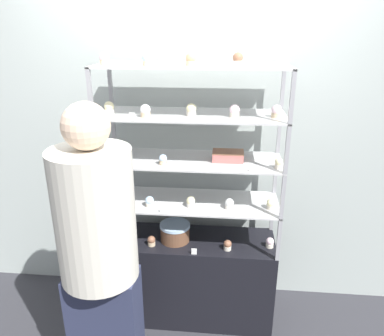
{
  "coord_description": "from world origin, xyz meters",
  "views": [
    {
      "loc": [
        0.22,
        -2.32,
        2.08
      ],
      "look_at": [
        0.0,
        0.0,
        1.2
      ],
      "focal_mm": 35.0,
      "sensor_mm": 36.0,
      "label": 1
    }
  ],
  "objects": [
    {
      "name": "customer_figure",
      "position": [
        -0.43,
        -0.68,
        0.94
      ],
      "size": [
        0.41,
        0.41,
        1.76
      ],
      "color": "#282D47",
      "rests_on": "ground_plane"
    },
    {
      "name": "ground_plane",
      "position": [
        0.0,
        0.0,
        0.0
      ],
      "size": [
        20.0,
        20.0,
        0.0
      ],
      "primitive_type": "plane",
      "color": "#2D2D33"
    },
    {
      "name": "display_riser_lower",
      "position": [
        0.0,
        0.0,
        0.93
      ],
      "size": [
        1.18,
        0.42,
        0.3
      ],
      "color": "#99999E",
      "rests_on": "display_base"
    },
    {
      "name": "display_riser_middle",
      "position": [
        0.0,
        0.0,
        1.24
      ],
      "size": [
        1.18,
        0.42,
        0.3
      ],
      "color": "#99999E",
      "rests_on": "display_riser_lower"
    },
    {
      "name": "price_tag_1",
      "position": [
        -0.17,
        -0.19,
        0.98
      ],
      "size": [
        0.04,
        0.0,
        0.04
      ],
      "color": "white",
      "rests_on": "display_riser_lower"
    },
    {
      "name": "sheet_cake_frosted",
      "position": [
        0.24,
        0.0,
        1.29
      ],
      "size": [
        0.2,
        0.13,
        0.06
      ],
      "color": "#C66660",
      "rests_on": "display_riser_middle"
    },
    {
      "name": "price_tag_4",
      "position": [
        0.19,
        -0.19,
        1.89
      ],
      "size": [
        0.04,
        0.0,
        0.04
      ],
      "color": "white",
      "rests_on": "display_riser_top"
    },
    {
      "name": "display_base",
      "position": [
        0.0,
        0.0,
        0.33
      ],
      "size": [
        1.18,
        0.42,
        0.65
      ],
      "color": "black",
      "rests_on": "ground_plane"
    },
    {
      "name": "cupcake_13",
      "position": [
        -0.27,
        -0.11,
        1.6
      ],
      "size": [
        0.06,
        0.06,
        0.08
      ],
      "color": "#CCB28C",
      "rests_on": "display_riser_upper"
    },
    {
      "name": "cupcake_7",
      "position": [
        0.26,
        -0.09,
        0.99
      ],
      "size": [
        0.06,
        0.06,
        0.07
      ],
      "color": "white",
      "rests_on": "display_riser_lower"
    },
    {
      "name": "cupcake_14",
      "position": [
        0.0,
        -0.05,
        1.6
      ],
      "size": [
        0.06,
        0.06,
        0.08
      ],
      "color": "beige",
      "rests_on": "display_riser_upper"
    },
    {
      "name": "cupcake_1",
      "position": [
        -0.27,
        -0.11,
        0.69
      ],
      "size": [
        0.05,
        0.05,
        0.07
      ],
      "color": "#CCB28C",
      "rests_on": "display_base"
    },
    {
      "name": "cupcake_6",
      "position": [
        0.0,
        -0.09,
        0.99
      ],
      "size": [
        0.06,
        0.06,
        0.07
      ],
      "color": "white",
      "rests_on": "display_riser_lower"
    },
    {
      "name": "cupcake_0",
      "position": [
        -0.54,
        -0.05,
        0.69
      ],
      "size": [
        0.05,
        0.05,
        0.07
      ],
      "color": "white",
      "rests_on": "display_base"
    },
    {
      "name": "cupcake_15",
      "position": [
        0.26,
        -0.06,
        1.6
      ],
      "size": [
        0.06,
        0.06,
        0.08
      ],
      "color": "beige",
      "rests_on": "display_riser_upper"
    },
    {
      "name": "cupcake_3",
      "position": [
        0.54,
        -0.05,
        0.69
      ],
      "size": [
        0.05,
        0.05,
        0.07
      ],
      "color": "beige",
      "rests_on": "display_base"
    },
    {
      "name": "cupcake_2",
      "position": [
        0.25,
        -0.11,
        0.69
      ],
      "size": [
        0.05,
        0.05,
        0.07
      ],
      "color": "beige",
      "rests_on": "display_base"
    },
    {
      "name": "price_tag_3",
      "position": [
        -0.34,
        -0.19,
        1.59
      ],
      "size": [
        0.04,
        0.0,
        0.04
      ],
      "color": "white",
      "rests_on": "display_riser_upper"
    },
    {
      "name": "cupcake_19",
      "position": [
        0.0,
        -0.07,
        1.9
      ],
      "size": [
        0.06,
        0.06,
        0.07
      ],
      "color": "#CCB28C",
      "rests_on": "display_riser_top"
    },
    {
      "name": "cupcake_8",
      "position": [
        0.53,
        -0.07,
        0.99
      ],
      "size": [
        0.06,
        0.06,
        0.07
      ],
      "color": "beige",
      "rests_on": "display_riser_lower"
    },
    {
      "name": "cupcake_4",
      "position": [
        -0.52,
        -0.09,
        0.99
      ],
      "size": [
        0.06,
        0.06,
        0.07
      ],
      "color": "#CCB28C",
      "rests_on": "display_riser_lower"
    },
    {
      "name": "back_wall",
      "position": [
        0.0,
        0.35,
        1.3
      ],
      "size": [
        8.0,
        0.05,
        2.6
      ],
      "color": "#A8B2AD",
      "rests_on": "ground_plane"
    },
    {
      "name": "cupcake_9",
      "position": [
        -0.55,
        -0.1,
        1.29
      ],
      "size": [
        0.05,
        0.05,
        0.07
      ],
      "color": "#CCB28C",
      "rests_on": "display_riser_middle"
    },
    {
      "name": "layer_cake_centerpiece",
      "position": [
        -0.12,
        -0.02,
        0.72
      ],
      "size": [
        0.21,
        0.21,
        0.13
      ],
      "color": "brown",
      "rests_on": "display_base"
    },
    {
      "name": "cupcake_5",
      "position": [
        -0.27,
        -0.11,
        0.99
      ],
      "size": [
        0.06,
        0.06,
        0.07
      ],
      "color": "beige",
      "rests_on": "display_riser_lower"
    },
    {
      "name": "cupcake_21",
      "position": [
        0.53,
        -0.04,
        1.9
      ],
      "size": [
        0.06,
        0.06,
        0.07
      ],
      "color": "white",
      "rests_on": "display_riser_top"
    },
    {
      "name": "cupcake_16",
      "position": [
        0.52,
        -0.04,
        1.6
      ],
      "size": [
        0.06,
        0.06,
        0.08
      ],
      "color": "#CCB28C",
      "rests_on": "display_riser_upper"
    },
    {
      "name": "cupcake_12",
      "position": [
        -0.52,
        -0.03,
        1.6
      ],
      "size": [
        0.06,
        0.06,
        0.08
      ],
      "color": "beige",
      "rests_on": "display_riser_upper"
    },
    {
      "name": "display_riser_upper",
      "position": [
        0.0,
        0.0,
        1.54
      ],
      "size": [
        1.18,
        0.42,
        0.3
      ],
      "color": "#99999E",
      "rests_on": "display_riser_middle"
    },
    {
      "name": "cupcake_11",
      "position": [
        0.55,
        -0.11,
        1.29
      ],
      "size": [
        0.05,
        0.05,
        0.07
      ],
      "color": "beige",
      "rests_on": "display_riser_middle"
    },
    {
      "name": "cupcake_20",
      "position": [
        0.27,
        -0.03,
        1.9
      ],
      "size": [
        0.06,
        0.06,
        0.07
      ],
      "color": "white",
      "rests_on": "display_riser_top"
    },
    {
      "name": "price_tag_0",
      "position": [
        0.03,
        -0.19,
        0.67
      ],
      "size": [
        0.04,
        0.0,
        0.04
      ],
      "color": "white",
      "rests_on": "display_base"
    },
    {
      "name": "display_riser_top",
      "position": [
        0.0,
        0.0,
        1.85
      ],
      "size": [
        1.18,
        0.42,
        0.3
      ],
      "color": "#99999E",
      "rests_on": "display_riser_upper"
    },
    {
      "name": "cupcake_10",
      "position": [
        -0.17,
        -0.11,
        1.29
      ],
      "size": [
        0.05,
        0.05,
        0.07
      ],
      "color": "#CCB28C",
      "rests_on": "display_riser_middle"
    },
    {
      "name": "cupcake_17",
      "position": [
        -0.52,
        -0.05,
        1.9
      ],
      "size": [
        0.06,
        0.06,
        0.07
      ],
      "color": "#CCB28C",
      "rests_on": "display_riser_top"
    },
    {
      "name": "cupcake_18",
      "position": [
        -0.25,
        -0.09,
        1.9
      ],
      "size": [
        0.06,
        0.06,
        0.07
      ],
      "color": "#CCB28C",
      "rests_on": "display_riser_top"
    },
    {
      "name": "price_tag_2",
      "position": [
        0.38,
        -0.19,
        1.28
      ],
      "size": [
        0.04,
        0.0,
        0.04
      ],
      "color": "white",
      "rests_on": "display_riser_middle"
    }
  ]
}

